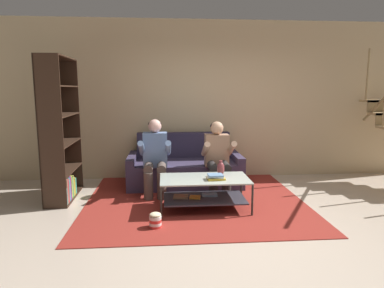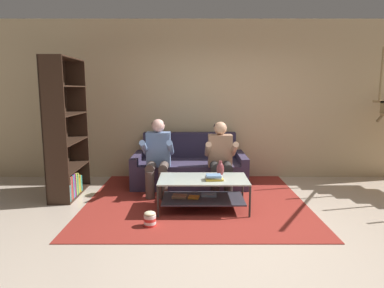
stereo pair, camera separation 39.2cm
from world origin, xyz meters
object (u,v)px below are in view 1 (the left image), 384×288
Objects in this scene: popcorn_tub at (155,220)px; book_stack at (216,177)px; person_seated_left at (155,154)px; person_seated_right at (218,155)px; coffee_table at (204,189)px; vase at (221,168)px; bookshelf at (58,146)px; couch at (185,168)px.

book_stack is at bearing 32.54° from popcorn_tub.
person_seated_left is 1.19m from book_stack.
popcorn_tub is (-0.97, -1.35, -0.53)m from person_seated_right.
person_seated_right is 0.86m from book_stack.
coffee_table is 4.93× the size of book_stack.
bookshelf reaches higher than vase.
vase is at bearing 24.39° from coffee_table.
couch is 0.91× the size of bookshelf.
person_seated_left is at bearing 146.31° from vase.
couch is 9.99× the size of popcorn_tub.
couch is 1.45m from book_stack.
vase reaches higher than book_stack.
bookshelf is at bearing 162.11° from book_stack.
coffee_table is 0.57× the size of bookshelf.
vase is 0.88× the size of book_stack.
coffee_table is (-0.31, -0.74, -0.33)m from person_seated_right.
couch is 1.63× the size of person_seated_left.
person_seated_left reaches higher than coffee_table.
person_seated_right is 4.63× the size of book_stack.
couch is 1.31m from coffee_table.
book_stack is (0.84, -0.84, -0.16)m from person_seated_left.
person_seated_right is at bearing 67.37° from coffee_table.
coffee_table is at bearing -155.61° from vase.
person_seated_left is 0.97× the size of coffee_table.
bookshelf reaches higher than popcorn_tub.
person_seated_left is 1.46m from popcorn_tub.
bookshelf is 10.98× the size of popcorn_tub.
popcorn_tub is (-0.91, -0.73, -0.45)m from vase.
bookshelf is (-2.28, 0.74, 0.33)m from book_stack.
coffee_table is 0.26m from book_stack.
couch is 0.82m from person_seated_right.
vase is 0.24m from book_stack.
couch is at bearing 48.27° from person_seated_left.
couch is at bearing 103.73° from book_stack.
bookshelf is (-1.94, -0.66, 0.53)m from couch.
coffee_table is 0.38m from vase.
popcorn_tub is at bearing -141.49° from vase.
bookshelf is 2.06m from popcorn_tub.
person_seated_right is 2.44m from bookshelf.
couch is at bearing 76.20° from popcorn_tub.
person_seated_left is at bearing 135.02° from book_stack.
couch reaches higher than vase.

